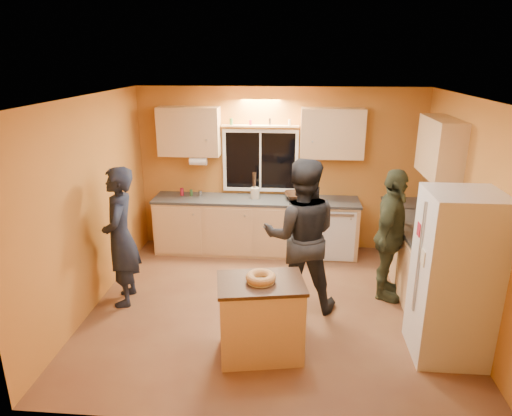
# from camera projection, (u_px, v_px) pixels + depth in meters

# --- Properties ---
(ground) EXTENTS (4.50, 4.50, 0.00)m
(ground) POSITION_uv_depth(u_px,v_px,m) (272.00, 306.00, 5.83)
(ground) COLOR brown
(ground) RESTS_ON ground
(room_shell) EXTENTS (4.54, 4.04, 2.61)m
(room_shell) POSITION_uv_depth(u_px,v_px,m) (285.00, 175.00, 5.69)
(room_shell) COLOR #BF7930
(room_shell) RESTS_ON ground
(back_counter) EXTENTS (4.23, 0.62, 0.90)m
(back_counter) POSITION_uv_depth(u_px,v_px,m) (278.00, 226.00, 7.29)
(back_counter) COLOR tan
(back_counter) RESTS_ON ground
(right_counter) EXTENTS (0.62, 1.84, 0.90)m
(right_counter) POSITION_uv_depth(u_px,v_px,m) (422.00, 263.00, 6.00)
(right_counter) COLOR tan
(right_counter) RESTS_ON ground
(refrigerator) EXTENTS (0.72, 0.70, 1.80)m
(refrigerator) POSITION_uv_depth(u_px,v_px,m) (454.00, 277.00, 4.64)
(refrigerator) COLOR silver
(refrigerator) RESTS_ON ground
(island) EXTENTS (0.98, 0.75, 0.86)m
(island) POSITION_uv_depth(u_px,v_px,m) (261.00, 318.00, 4.77)
(island) COLOR tan
(island) RESTS_ON ground
(bundt_pastry) EXTENTS (0.31, 0.31, 0.09)m
(bundt_pastry) POSITION_uv_depth(u_px,v_px,m) (261.00, 277.00, 4.62)
(bundt_pastry) COLOR tan
(bundt_pastry) RESTS_ON island
(person_left) EXTENTS (0.54, 0.72, 1.78)m
(person_left) POSITION_uv_depth(u_px,v_px,m) (121.00, 237.00, 5.68)
(person_left) COLOR black
(person_left) RESTS_ON ground
(person_center) EXTENTS (0.95, 0.75, 1.92)m
(person_center) POSITION_uv_depth(u_px,v_px,m) (301.00, 236.00, 5.53)
(person_center) COLOR black
(person_center) RESTS_ON ground
(person_right) EXTENTS (0.77, 1.10, 1.73)m
(person_right) POSITION_uv_depth(u_px,v_px,m) (390.00, 235.00, 5.81)
(person_right) COLOR #2D3320
(person_right) RESTS_ON ground
(mixing_bowl) EXTENTS (0.45, 0.45, 0.10)m
(mixing_bowl) POSITION_uv_depth(u_px,v_px,m) (297.00, 196.00, 7.15)
(mixing_bowl) COLOR black
(mixing_bowl) RESTS_ON back_counter
(utensil_crock) EXTENTS (0.14, 0.14, 0.17)m
(utensil_crock) POSITION_uv_depth(u_px,v_px,m) (255.00, 193.00, 7.18)
(utensil_crock) COLOR beige
(utensil_crock) RESTS_ON back_counter
(potted_plant) EXTENTS (0.35, 0.33, 0.31)m
(potted_plant) POSITION_uv_depth(u_px,v_px,m) (442.00, 241.00, 5.12)
(potted_plant) COLOR gray
(potted_plant) RESTS_ON right_counter
(red_box) EXTENTS (0.18, 0.15, 0.07)m
(red_box) POSITION_uv_depth(u_px,v_px,m) (429.00, 225.00, 5.97)
(red_box) COLOR maroon
(red_box) RESTS_ON right_counter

